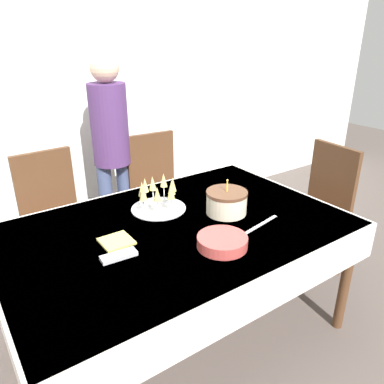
{
  "coord_description": "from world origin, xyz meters",
  "views": [
    {
      "loc": [
        -0.96,
        -1.51,
        1.71
      ],
      "look_at": [
        0.17,
        0.1,
        0.86
      ],
      "focal_mm": 35.0,
      "sensor_mm": 36.0,
      "label": 1
    }
  ],
  "objects": [
    {
      "name": "birthday_cake",
      "position": [
        0.32,
        -0.03,
        0.81
      ],
      "size": [
        0.24,
        0.24,
        0.21
      ],
      "color": "beige",
      "rests_on": "dining_table"
    },
    {
      "name": "person_standing",
      "position": [
        0.12,
        1.11,
        0.95
      ],
      "size": [
        0.28,
        0.28,
        1.58
      ],
      "color": "#3F4C72",
      "rests_on": "ground_plane"
    },
    {
      "name": "dining_chair_far_left",
      "position": [
        -0.41,
        0.93,
        0.54
      ],
      "size": [
        0.44,
        0.44,
        0.97
      ],
      "color": "#51331E",
      "rests_on": "ground_plane"
    },
    {
      "name": "plate_stack_main",
      "position": [
        0.06,
        -0.31,
        0.77
      ],
      "size": [
        0.25,
        0.25,
        0.06
      ],
      "color": "#CC4C47",
      "rests_on": "dining_table"
    },
    {
      "name": "dining_chair_right_end",
      "position": [
        1.24,
        -0.01,
        0.54
      ],
      "size": [
        0.46,
        0.46,
        0.97
      ],
      "color": "#51331E",
      "rests_on": "ground_plane"
    },
    {
      "name": "champagne_tray",
      "position": [
        0.03,
        0.24,
        0.83
      ],
      "size": [
        0.32,
        0.32,
        0.18
      ],
      "color": "silver",
      "rests_on": "dining_table"
    },
    {
      "name": "ground_plane",
      "position": [
        0.0,
        0.0,
        0.0
      ],
      "size": [
        12.0,
        12.0,
        0.0
      ],
      "primitive_type": "plane",
      "color": "#564C47"
    },
    {
      "name": "napkin_pile",
      "position": [
        -0.34,
        0.03,
        0.75
      ],
      "size": [
        0.15,
        0.15,
        0.01
      ],
      "color": "#E0D166",
      "rests_on": "dining_table"
    },
    {
      "name": "dining_table",
      "position": [
        0.0,
        0.0,
        0.64
      ],
      "size": [
        1.84,
        1.22,
        0.74
      ],
      "color": "silver",
      "rests_on": "ground_plane"
    },
    {
      "name": "cake_knife",
      "position": [
        0.38,
        -0.25,
        0.74
      ],
      "size": [
        0.3,
        0.07,
        0.0
      ],
      "color": "silver",
      "rests_on": "dining_table"
    },
    {
      "name": "dining_chair_far_right",
      "position": [
        0.41,
        0.93,
        0.54
      ],
      "size": [
        0.45,
        0.45,
        0.97
      ],
      "color": "#51331E",
      "rests_on": "ground_plane"
    },
    {
      "name": "fork_pile",
      "position": [
        -0.39,
        -0.11,
        0.75
      ],
      "size": [
        0.17,
        0.07,
        0.02
      ],
      "color": "silver",
      "rests_on": "dining_table"
    },
    {
      "name": "wall_back",
      "position": [
        0.0,
        1.63,
        1.35
      ],
      "size": [
        8.0,
        0.05,
        2.7
      ],
      "color": "silver",
      "rests_on": "ground_plane"
    }
  ]
}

